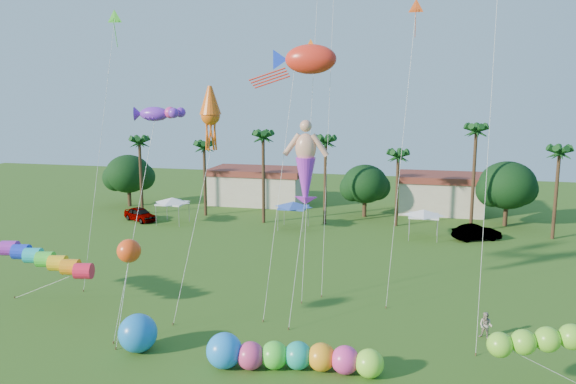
% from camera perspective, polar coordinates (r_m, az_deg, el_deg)
% --- Properties ---
extents(tree_line, '(69.46, 8.91, 11.00)m').
position_cam_1_polar(tree_line, '(66.97, 9.93, 0.82)').
color(tree_line, '#3A2819').
rests_on(tree_line, ground).
extents(buildings_row, '(35.00, 7.00, 4.00)m').
position_cam_1_polar(buildings_row, '(73.94, 5.05, 0.00)').
color(buildings_row, beige).
rests_on(buildings_row, ground).
extents(tent_row, '(31.00, 4.00, 0.60)m').
position_cam_1_polar(tent_row, '(61.15, 0.41, -1.36)').
color(tent_row, white).
rests_on(tent_row, ground).
extents(car_a, '(5.01, 3.94, 1.60)m').
position_cam_1_polar(car_a, '(68.10, -14.80, -2.19)').
color(car_a, '#4C4C54').
rests_on(car_a, ground).
extents(car_b, '(5.06, 3.55, 1.58)m').
position_cam_1_polar(car_b, '(60.49, 18.63, -3.92)').
color(car_b, '#4C4C54').
rests_on(car_b, ground).
extents(spectator_b, '(1.00, 0.92, 1.66)m').
position_cam_1_polar(spectator_b, '(37.17, 19.45, -12.69)').
color(spectator_b, '#A39688').
rests_on(spectator_b, ground).
extents(caterpillar_inflatable, '(9.67, 2.79, 1.96)m').
position_cam_1_polar(caterpillar_inflatable, '(31.56, -0.08, -16.31)').
color(caterpillar_inflatable, '#D83978').
rests_on(caterpillar_inflatable, ground).
extents(blue_ball, '(2.24, 2.24, 2.24)m').
position_cam_1_polar(blue_ball, '(34.59, -15.01, -13.67)').
color(blue_ball, blue).
rests_on(blue_ball, ground).
extents(rainbow_tube, '(8.69, 1.73, 3.48)m').
position_cam_1_polar(rainbow_tube, '(41.94, -22.36, -7.23)').
color(rainbow_tube, '#F81B40').
rests_on(rainbow_tube, ground).
extents(green_worm, '(9.18, 2.11, 3.54)m').
position_cam_1_polar(green_worm, '(29.96, 20.71, -14.31)').
color(green_worm, '#77D32F').
rests_on(green_worm, ground).
extents(orange_ball_kite, '(1.77, 2.33, 6.34)m').
position_cam_1_polar(orange_ball_kite, '(34.61, -15.85, -5.78)').
color(orange_ball_kite, '#FF4814').
rests_on(orange_ball_kite, ground).
extents(merman_kite, '(2.39, 5.19, 12.55)m').
position_cam_1_polar(merman_kite, '(38.03, 1.80, 2.42)').
color(merman_kite, tan).
rests_on(merman_kite, ground).
extents(fish_kite, '(5.56, 6.55, 18.24)m').
position_cam_1_polar(fish_kite, '(39.56, 2.31, 13.32)').
color(fish_kite, red).
rests_on(fish_kite, ground).
extents(squid_kite, '(2.21, 5.18, 15.39)m').
position_cam_1_polar(squid_kite, '(38.45, -7.88, 7.68)').
color(squid_kite, '#DF5A12').
rests_on(squid_kite, ground).
extents(lobster_kite, '(3.66, 5.48, 14.18)m').
position_cam_1_polar(lobster_kite, '(36.21, -13.43, 7.71)').
color(lobster_kite, purple).
rests_on(lobster_kite, ground).
extents(delta_kite_red, '(1.84, 3.44, 21.18)m').
position_cam_1_polar(delta_kite_red, '(41.24, 12.82, 17.25)').
color(delta_kite_red, '#D24917').
rests_on(delta_kite_red, ground).
extents(delta_kite_green, '(2.00, 4.58, 21.09)m').
position_cam_1_polar(delta_kite_green, '(46.52, -17.25, 16.14)').
color(delta_kite_green, '#47D732').
rests_on(delta_kite_green, ground).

